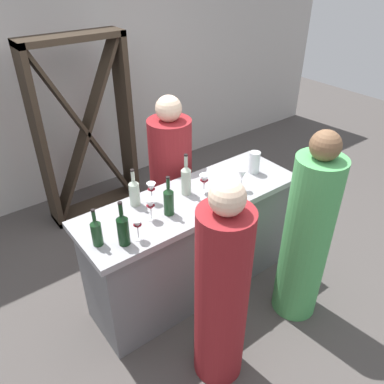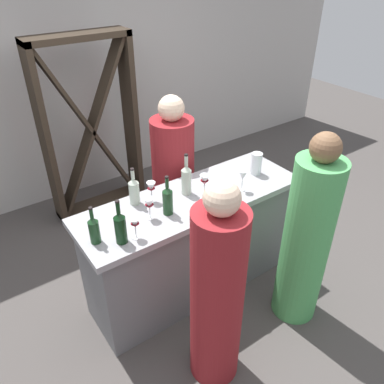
{
  "view_description": "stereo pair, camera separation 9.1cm",
  "coord_description": "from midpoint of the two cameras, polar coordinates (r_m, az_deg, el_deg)",
  "views": [
    {
      "loc": [
        -1.5,
        -1.96,
        2.6
      ],
      "look_at": [
        0.0,
        0.0,
        1.01
      ],
      "focal_mm": 36.01,
      "sensor_mm": 36.0,
      "label": 1
    },
    {
      "loc": [
        -1.43,
        -2.02,
        2.6
      ],
      "look_at": [
        0.0,
        0.0,
        1.01
      ],
      "focal_mm": 36.01,
      "sensor_mm": 36.0,
      "label": 2
    }
  ],
  "objects": [
    {
      "name": "wine_glass_near_left",
      "position": [
        2.86,
        4.02,
        0.16
      ],
      "size": [
        0.08,
        0.08,
        0.15
      ],
      "color": "white",
      "rests_on": "bar_counter"
    },
    {
      "name": "wine_glass_near_right",
      "position": [
        3.02,
        6.55,
        2.46
      ],
      "size": [
        0.07,
        0.07,
        0.17
      ],
      "color": "white",
      "rests_on": "bar_counter"
    },
    {
      "name": "wine_bottle_center_clear_pale",
      "position": [
        2.86,
        -9.44,
        0.05
      ],
      "size": [
        0.08,
        0.08,
        0.3
      ],
      "color": "#B7C6B2",
      "rests_on": "bar_counter"
    },
    {
      "name": "wine_bottle_leftmost_olive_green",
      "position": [
        2.55,
        -14.98,
        -5.67
      ],
      "size": [
        0.07,
        0.07,
        0.27
      ],
      "color": "#193D1E",
      "rests_on": "bar_counter"
    },
    {
      "name": "water_pitcher",
      "position": [
        3.29,
        8.45,
        4.35
      ],
      "size": [
        0.09,
        0.09,
        0.19
      ],
      "color": "silver",
      "rests_on": "bar_counter"
    },
    {
      "name": "wine_bottle_second_right_olive_green",
      "position": [
        2.73,
        -4.43,
        -1.22
      ],
      "size": [
        0.07,
        0.07,
        0.31
      ],
      "color": "#193D1E",
      "rests_on": "bar_counter"
    },
    {
      "name": "wine_bottle_second_left_dark_green",
      "position": [
        2.5,
        -11.22,
        -5.31
      ],
      "size": [
        0.08,
        0.08,
        0.32
      ],
      "color": "black",
      "rests_on": "bar_counter"
    },
    {
      "name": "wine_glass_far_right",
      "position": [
        2.88,
        -6.94,
        0.47
      ],
      "size": [
        0.07,
        0.07,
        0.16
      ],
      "color": "white",
      "rests_on": "bar_counter"
    },
    {
      "name": "wine_glass_far_left",
      "position": [
        2.7,
        -7.12,
        -2.02
      ],
      "size": [
        0.07,
        0.07,
        0.16
      ],
      "color": "white",
      "rests_on": "bar_counter"
    },
    {
      "name": "wine_glass_far_center",
      "position": [
        2.98,
        0.94,
        1.71
      ],
      "size": [
        0.08,
        0.08,
        0.16
      ],
      "color": "white",
      "rests_on": "bar_counter"
    },
    {
      "name": "person_left_guest",
      "position": [
        3.02,
        15.78,
        -6.46
      ],
      "size": [
        0.37,
        0.37,
        1.61
      ],
      "rotation": [
        0.0,
        0.0,
        1.53
      ],
      "color": "#4CA559",
      "rests_on": "ground"
    },
    {
      "name": "bar_counter",
      "position": [
        3.25,
        -0.81,
        -7.78
      ],
      "size": [
        1.84,
        0.61,
        0.96
      ],
      "color": "slate",
      "rests_on": "ground"
    },
    {
      "name": "wine_bottle_rightmost_clear_pale",
      "position": [
        2.95,
        -1.76,
        1.93
      ],
      "size": [
        0.08,
        0.08,
        0.34
      ],
      "color": "#B7C6B2",
      "rests_on": "bar_counter"
    },
    {
      "name": "person_center_guest",
      "position": [
        2.52,
        3.34,
        -15.03
      ],
      "size": [
        0.43,
        0.43,
        1.58
      ],
      "rotation": [
        0.0,
        0.0,
        1.25
      ],
      "color": "maroon",
      "rests_on": "ground"
    },
    {
      "name": "person_server_behind",
      "position": [
        3.61,
        -3.83,
        1.26
      ],
      "size": [
        0.46,
        0.46,
        1.56
      ],
      "rotation": [
        0.0,
        0.0,
        -1.77
      ],
      "color": "maroon",
      "rests_on": "ground"
    },
    {
      "name": "wine_rack",
      "position": [
        4.21,
        -16.1,
        8.57
      ],
      "size": [
        1.01,
        0.28,
        1.92
      ],
      "color": "#33281E",
      "rests_on": "ground"
    },
    {
      "name": "back_wall",
      "position": [
        4.6,
        -18.22,
        16.14
      ],
      "size": [
        8.0,
        0.1,
        2.8
      ],
      "primitive_type": "cube",
      "color": "#BCB7B2",
      "rests_on": "ground"
    },
    {
      "name": "wine_glass_near_center",
      "position": [
        2.53,
        -9.1,
        -4.93
      ],
      "size": [
        0.07,
        0.07,
        0.15
      ],
      "color": "white",
      "rests_on": "bar_counter"
    },
    {
      "name": "ground_plane",
      "position": [
        3.58,
        -0.75,
        -13.65
      ],
      "size": [
        12.0,
        12.0,
        0.0
      ],
      "primitive_type": "plane",
      "color": "#4C4744"
    }
  ]
}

